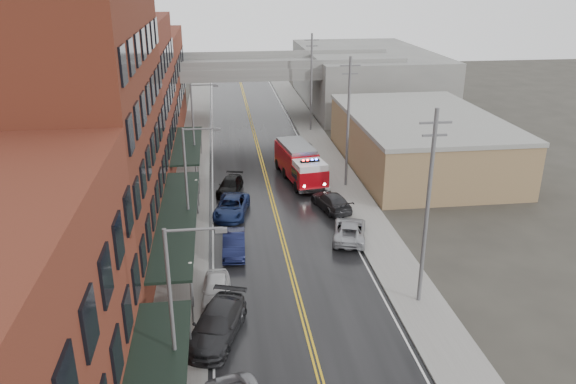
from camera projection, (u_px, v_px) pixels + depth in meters
road at (275, 211)px, 47.19m from camera, size 11.00×160.00×0.02m
sidewalk_left at (187, 215)px, 46.30m from camera, size 3.00×160.00×0.15m
sidewalk_right at (360, 206)px, 48.03m from camera, size 3.00×160.00×0.15m
curb_left at (207, 214)px, 46.50m from camera, size 0.30×160.00×0.15m
curb_right at (341, 207)px, 47.84m from camera, size 0.30×160.00×0.15m
brick_building_b at (79, 135)px, 35.87m from camera, size 9.00×20.00×18.00m
brick_building_c at (122, 101)px, 52.58m from camera, size 9.00×15.00×15.00m
brick_building_far at (144, 83)px, 69.29m from camera, size 9.00×20.00×12.00m
tan_building at (420, 142)px, 57.41m from camera, size 14.00×22.00×5.00m
right_far_block at (365, 77)px, 84.81m from camera, size 18.00×30.00×8.00m
awning_1 at (178, 217)px, 38.75m from camera, size 2.60×18.00×3.09m
awning_2 at (187, 145)px, 54.92m from camera, size 2.60×13.00×3.09m
globe_lamp_1 at (191, 275)px, 32.67m from camera, size 0.44×0.44×3.12m
globe_lamp_2 at (197, 189)px, 45.59m from camera, size 0.44×0.44×3.12m
street_lamp_0 at (177, 309)px, 24.21m from camera, size 2.64×0.22×9.00m
street_lamp_1 at (190, 181)px, 38.99m from camera, size 2.64×0.22×9.00m
street_lamp_2 at (196, 124)px, 53.76m from camera, size 2.64×0.22×9.00m
utility_pole_0 at (428, 207)px, 31.89m from camera, size 1.80×0.24×12.00m
utility_pole_1 at (348, 121)px, 50.36m from camera, size 1.80×0.24×12.00m
utility_pole_2 at (311, 81)px, 68.83m from camera, size 1.80×0.24×12.00m
overpass at (249, 75)px, 74.56m from camera, size 40.00×10.00×7.50m
fire_truck at (300, 163)px, 53.61m from camera, size 4.56×9.16×3.23m
parked_car_left_3 at (217, 325)px, 30.56m from camera, size 4.01×6.15×1.66m
parked_car_left_4 at (216, 290)px, 34.15m from camera, size 1.86×4.26×1.43m
parked_car_left_5 at (234, 244)px, 39.84m from camera, size 1.75×4.53×1.47m
parked_car_left_6 at (232, 207)px, 46.17m from camera, size 3.48×5.74×1.49m
parked_car_left_7 at (230, 186)px, 50.96m from camera, size 2.92×4.89×1.33m
parked_car_right_0 at (350, 230)px, 42.03m from camera, size 3.57×5.50×1.41m
parked_car_right_1 at (331, 201)px, 47.31m from camera, size 3.18×5.37×1.46m
parked_car_right_2 at (306, 148)px, 61.59m from camera, size 1.81×4.30×1.45m
parked_car_right_3 at (290, 142)px, 63.81m from camera, size 2.72×4.47×1.39m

